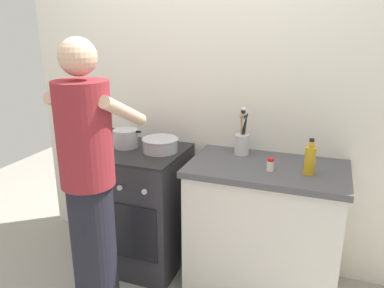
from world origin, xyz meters
TOP-DOWN VIEW (x-y plane):
  - ground at (0.00, 0.00)m, footprint 6.00×6.00m
  - back_wall at (0.20, 0.50)m, footprint 3.20×0.10m
  - countertop at (0.55, 0.15)m, footprint 1.00×0.60m
  - stove_range at (-0.35, 0.15)m, footprint 0.60×0.62m
  - pot at (-0.49, 0.19)m, footprint 0.25×0.18m
  - mixing_bowl at (-0.21, 0.18)m, footprint 0.26×0.26m
  - utensil_crock at (0.34, 0.32)m, footprint 0.10×0.10m
  - spice_bottle at (0.58, 0.07)m, footprint 0.04×0.04m
  - oil_bottle at (0.81, 0.09)m, footprint 0.06×0.06m
  - person at (-0.34, -0.49)m, footprint 0.41×0.50m

SIDE VIEW (x-z plane):
  - ground at x=0.00m, z-range 0.00..0.00m
  - stove_range at x=-0.35m, z-range 0.00..0.90m
  - countertop at x=0.55m, z-range 0.00..0.90m
  - person at x=-0.34m, z-range 0.01..1.71m
  - spice_bottle at x=0.58m, z-range 0.90..0.98m
  - mixing_bowl at x=-0.21m, z-range 0.90..1.00m
  - pot at x=-0.49m, z-range 0.90..1.03m
  - oil_bottle at x=0.81m, z-range 0.88..1.10m
  - utensil_crock at x=0.34m, z-range 0.84..1.17m
  - back_wall at x=0.20m, z-range 0.00..2.50m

